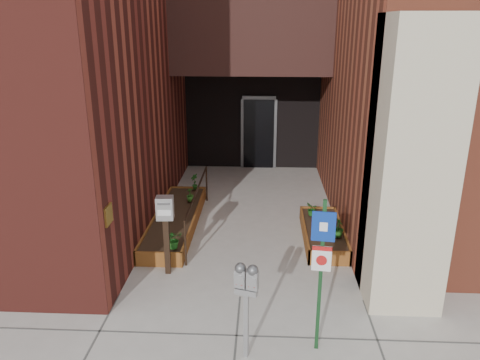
# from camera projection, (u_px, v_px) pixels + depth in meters

# --- Properties ---
(ground) EXTENTS (80.00, 80.00, 0.00)m
(ground) POSITION_uv_depth(u_px,v_px,m) (240.00, 297.00, 7.65)
(ground) COLOR #9E9991
(ground) RESTS_ON ground
(planter_left) EXTENTS (0.90, 3.60, 0.30)m
(planter_left) POSITION_uv_depth(u_px,v_px,m) (176.00, 221.00, 10.24)
(planter_left) COLOR brown
(planter_left) RESTS_ON ground
(planter_right) EXTENTS (0.80, 2.20, 0.30)m
(planter_right) POSITION_uv_depth(u_px,v_px,m) (323.00, 234.00, 9.61)
(planter_right) COLOR brown
(planter_right) RESTS_ON ground
(handrail) EXTENTS (0.04, 3.34, 0.90)m
(handrail) POSITION_uv_depth(u_px,v_px,m) (197.00, 196.00, 9.97)
(handrail) COLOR black
(handrail) RESTS_ON ground
(parking_meter) EXTENTS (0.32, 0.19, 1.39)m
(parking_meter) POSITION_uv_depth(u_px,v_px,m) (246.00, 286.00, 5.96)
(parking_meter) COLOR #949496
(parking_meter) RESTS_ON ground
(sign_post) EXTENTS (0.30, 0.09, 2.19)m
(sign_post) POSITION_uv_depth(u_px,v_px,m) (321.00, 261.00, 6.02)
(sign_post) COLOR #153B1C
(sign_post) RESTS_ON ground
(payment_dropbox) EXTENTS (0.30, 0.24, 1.46)m
(payment_dropbox) POSITION_uv_depth(u_px,v_px,m) (165.00, 219.00, 8.05)
(payment_dropbox) COLOR black
(payment_dropbox) RESTS_ON ground
(shrub_left_a) EXTENTS (0.42, 0.42, 0.35)m
(shrub_left_a) POSITION_uv_depth(u_px,v_px,m) (174.00, 239.00, 8.60)
(shrub_left_a) COLOR #1E5F1B
(shrub_left_a) RESTS_ON planter_left
(shrub_left_b) EXTENTS (0.23, 0.23, 0.37)m
(shrub_left_b) POSITION_uv_depth(u_px,v_px,m) (170.00, 211.00, 9.86)
(shrub_left_b) COLOR #215D1A
(shrub_left_b) RESTS_ON planter_left
(shrub_left_c) EXTENTS (0.26, 0.26, 0.33)m
(shrub_left_c) POSITION_uv_depth(u_px,v_px,m) (190.00, 195.00, 10.86)
(shrub_left_c) COLOR #2A631C
(shrub_left_c) RESTS_ON planter_left
(shrub_left_d) EXTENTS (0.29, 0.29, 0.40)m
(shrub_left_d) POSITION_uv_depth(u_px,v_px,m) (195.00, 182.00, 11.62)
(shrub_left_d) COLOR #1C5919
(shrub_left_d) RESTS_ON planter_left
(shrub_right_a) EXTENTS (0.23, 0.23, 0.37)m
(shrub_right_a) POSITION_uv_depth(u_px,v_px,m) (338.00, 228.00, 9.07)
(shrub_right_a) COLOR #1F5317
(shrub_right_a) RESTS_ON planter_right
(shrub_right_b) EXTENTS (0.19, 0.19, 0.33)m
(shrub_right_b) POSITION_uv_depth(u_px,v_px,m) (332.00, 230.00, 9.02)
(shrub_right_b) COLOR #275618
(shrub_right_b) RESTS_ON planter_right
(shrub_right_c) EXTENTS (0.28, 0.28, 0.29)m
(shrub_right_c) POSITION_uv_depth(u_px,v_px,m) (312.00, 209.00, 10.06)
(shrub_right_c) COLOR #194F16
(shrub_right_c) RESTS_ON planter_right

